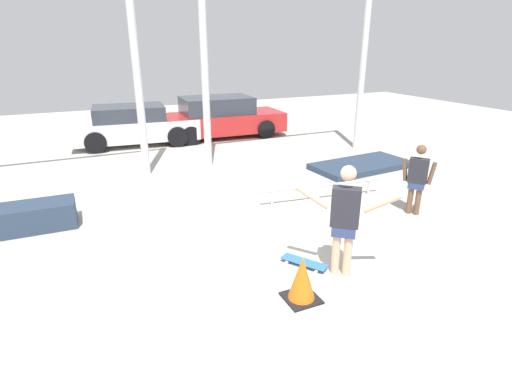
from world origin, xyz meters
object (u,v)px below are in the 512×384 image
Objects in this scene: manual_pad at (361,165)px; parked_car_white at (134,126)px; grind_box at (19,219)px; traffic_cone at (302,279)px; parked_car_red at (220,118)px; grind_rail at (323,187)px; skateboard at (304,262)px; bystander at (417,177)px; skateboarder at (345,216)px.

manual_pad is 7.69m from parked_car_white.
traffic_cone is (3.71, -4.02, 0.07)m from grind_box.
grind_box is at bearing -133.38° from parked_car_red.
parked_car_red is (0.13, 7.03, 0.40)m from grind_rail.
grind_box is 0.70× the size of manual_pad.
grind_box is 6.83m from parked_car_white.
traffic_cone is at bearing -66.36° from skateboard.
parked_car_red is at bearing -29.54° from bystander.
parked_car_red reaches higher than traffic_cone.
parked_car_red is (-2.21, 5.45, 0.62)m from manual_pad.
parked_car_white reaches higher than grind_box.
grind_rail is at bearing -9.58° from grind_box.
skateboarder is at bearing -96.88° from parked_car_red.
grind_rail is at bearing -61.75° from parked_car_white.
bystander is (3.10, 0.84, 0.73)m from skateboard.
traffic_cone is at bearing -80.74° from parked_car_white.
parked_car_red is 6.98× the size of traffic_cone.
grind_rail is (1.83, 2.27, 0.24)m from skateboard.
grind_rail is 3.80m from traffic_cone.
bystander is at bearing 72.35° from skateboard.
parked_car_white is at bearing 93.71° from traffic_cone.
parked_car_red reaches higher than parked_car_white.
manual_pad is 5.92m from parked_car_red.
parked_car_white is at bearing 112.70° from grind_rail.
parked_car_white is 6.57× the size of traffic_cone.
traffic_cone is at bearing -47.35° from grind_box.
parked_car_red is (3.10, -0.08, 0.05)m from parked_car_white.
grind_rail is at bearing -88.73° from parked_car_red.
manual_pad is (8.37, 0.56, -0.17)m from grind_box.
parked_car_white is at bearing 138.14° from skateboarder.
bystander is at bearing -109.61° from manual_pad.
skateboarder reaches higher than bystander.
grind_box is at bearing -176.18° from manual_pad.
grind_box is 6.11m from grind_rail.
traffic_cone is at bearing -127.64° from grind_rail.
manual_pad is at bearing 87.73° from skateboarder.
manual_pad is (4.17, 3.84, 0.02)m from skateboard.
grind_rail is 0.67× the size of parked_car_white.
bystander is at bearing -58.00° from parked_car_white.
skateboard is (-0.38, 0.43, -0.90)m from skateboarder.
traffic_cone is (-2.32, -3.01, 0.02)m from grind_rail.
grind_box is 0.46× the size of parked_car_white.
skateboard is at bearing 67.93° from bystander.
grind_rail is (6.03, -1.02, 0.05)m from grind_box.
bystander is (7.30, -2.44, 0.55)m from grind_box.
skateboard is at bearing 171.12° from skateboarder.
grind_rail is 1.97m from bystander.
traffic_cone reaches higher than skateboard.
parked_car_red is (6.15, 6.01, 0.45)m from grind_box.
parked_car_red reaches higher than manual_pad.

